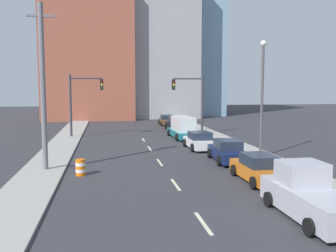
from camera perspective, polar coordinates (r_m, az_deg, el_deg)
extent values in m
cube|color=#9E9B93|center=(48.40, -13.95, -0.21)|extent=(2.64, 88.14, 0.13)
cube|color=#9E9B93|center=(49.47, 3.41, 0.09)|extent=(2.64, 88.14, 0.13)
cube|color=beige|center=(14.62, 5.38, -14.50)|extent=(0.16, 2.40, 0.01)
cube|color=beige|center=(19.91, 1.16, -8.90)|extent=(0.16, 2.40, 0.01)
cube|color=beige|center=(25.57, -1.28, -5.56)|extent=(0.16, 2.40, 0.01)
cube|color=beige|center=(31.24, -2.79, -3.46)|extent=(0.16, 2.40, 0.01)
cube|color=beige|center=(36.46, -3.76, -2.11)|extent=(0.16, 2.40, 0.01)
cube|color=#9E513D|center=(64.85, -11.88, 10.12)|extent=(14.00, 16.00, 19.94)
cube|color=#99999E|center=(69.51, -1.88, 11.19)|extent=(12.00, 20.00, 22.92)
cube|color=#7A9EB7|center=(74.65, 1.71, 13.53)|extent=(13.00, 20.00, 29.94)
cylinder|color=#38383D|center=(38.99, -14.62, 2.95)|extent=(0.24, 0.24, 6.39)
cylinder|color=#38383D|center=(38.85, -12.41, 7.12)|extent=(3.13, 0.16, 0.16)
cube|color=black|center=(38.79, -10.07, 6.24)|extent=(0.34, 0.32, 1.10)
cylinder|color=#4C0C0C|center=(38.62, -10.08, 6.74)|extent=(0.22, 0.04, 0.22)
cylinder|color=yellow|center=(38.62, -10.07, 6.24)|extent=(0.22, 0.04, 0.22)
cylinder|color=#0C3F14|center=(38.62, -10.06, 5.73)|extent=(0.22, 0.04, 0.22)
cylinder|color=#38383D|center=(40.14, 5.25, 3.20)|extent=(0.24, 0.24, 6.39)
cylinder|color=#38383D|center=(39.74, 3.09, 7.22)|extent=(3.13, 0.16, 0.16)
cube|color=black|center=(39.42, 0.84, 6.32)|extent=(0.34, 0.32, 1.10)
cylinder|color=#4C0C0C|center=(39.26, 0.89, 6.82)|extent=(0.22, 0.04, 0.22)
cylinder|color=yellow|center=(39.25, 0.89, 6.32)|extent=(0.22, 0.04, 0.22)
cylinder|color=#0C3F14|center=(39.25, 0.89, 5.83)|extent=(0.22, 0.04, 0.22)
cylinder|color=slate|center=(23.62, -18.52, 5.45)|extent=(0.32, 0.32, 10.06)
cube|color=slate|center=(23.98, -18.87, 15.60)|extent=(1.60, 0.14, 0.14)
cylinder|color=orange|center=(22.46, -13.18, -7.10)|extent=(0.56, 0.56, 0.19)
cylinder|color=white|center=(22.42, -13.19, -6.63)|extent=(0.56, 0.56, 0.19)
cylinder|color=orange|center=(22.38, -13.20, -6.15)|extent=(0.56, 0.56, 0.19)
cylinder|color=white|center=(22.34, -13.21, -5.67)|extent=(0.56, 0.56, 0.19)
cylinder|color=orange|center=(22.31, -13.22, -5.20)|extent=(0.56, 0.56, 0.19)
cylinder|color=#4C4C51|center=(28.00, 14.11, 3.50)|extent=(0.20, 0.20, 7.99)
sphere|color=white|center=(28.15, 14.33, 12.10)|extent=(0.44, 0.44, 0.44)
cube|color=#B2B2BC|center=(15.84, 21.02, -10.74)|extent=(1.97, 5.25, 0.97)
cube|color=#B2B2BC|center=(16.26, 19.72, -6.78)|extent=(1.72, 1.58, 0.94)
cylinder|color=black|center=(16.85, 15.10, -10.74)|extent=(0.22, 0.65, 0.65)
cylinder|color=black|center=(17.77, 21.10, -10.07)|extent=(0.22, 0.65, 0.65)
cylinder|color=black|center=(14.13, 20.80, -14.23)|extent=(0.22, 0.65, 0.65)
cube|color=orange|center=(21.02, 13.65, -6.82)|extent=(1.73, 4.71, 0.68)
cube|color=#1E2838|center=(20.89, 13.69, -5.08)|extent=(1.51, 2.12, 0.62)
cylinder|color=black|center=(22.07, 10.00, -6.66)|extent=(0.22, 0.64, 0.64)
cylinder|color=black|center=(22.72, 14.25, -6.39)|extent=(0.22, 0.64, 0.64)
cylinder|color=black|center=(19.42, 12.92, -8.46)|extent=(0.22, 0.64, 0.64)
cylinder|color=black|center=(20.16, 17.63, -8.06)|extent=(0.22, 0.64, 0.64)
cube|color=#141E47|center=(26.15, 9.08, -4.21)|extent=(2.06, 4.67, 0.68)
cube|color=#1E2838|center=(26.04, 9.10, -2.79)|extent=(1.71, 2.14, 0.63)
cylinder|color=black|center=(27.31, 6.36, -4.14)|extent=(0.25, 0.69, 0.68)
cylinder|color=black|center=(27.79, 10.17, -4.02)|extent=(0.25, 0.69, 0.68)
cylinder|color=black|center=(24.60, 7.83, -5.28)|extent=(0.25, 0.69, 0.68)
cylinder|color=black|center=(25.12, 12.03, -5.12)|extent=(0.25, 0.69, 0.68)
cube|color=silver|center=(31.15, 4.88, -2.57)|extent=(1.94, 4.44, 0.64)
cube|color=#1E2838|center=(31.07, 4.89, -1.44)|extent=(1.68, 2.01, 0.60)
cylinder|color=black|center=(32.25, 2.58, -2.56)|extent=(0.23, 0.68, 0.68)
cylinder|color=black|center=(32.74, 5.88, -2.45)|extent=(0.23, 0.68, 0.68)
cylinder|color=black|center=(29.63, 3.77, -3.32)|extent=(0.23, 0.68, 0.68)
cylinder|color=black|center=(30.16, 7.34, -3.19)|extent=(0.23, 0.68, 0.68)
cube|color=#196B75|center=(37.70, 2.20, -1.11)|extent=(2.17, 6.18, 0.57)
cube|color=silver|center=(37.29, 2.32, 0.35)|extent=(1.85, 3.85, 1.42)
cylinder|color=black|center=(39.32, 0.13, -1.01)|extent=(0.25, 0.70, 0.69)
cylinder|color=black|center=(39.78, 2.94, -0.93)|extent=(0.25, 0.70, 0.69)
cylinder|color=black|center=(35.65, 1.38, -1.73)|extent=(0.25, 0.70, 0.69)
cylinder|color=black|center=(36.16, 4.46, -1.63)|extent=(0.25, 0.70, 0.69)
cube|color=black|center=(44.59, 1.19, 0.05)|extent=(1.92, 4.80, 0.71)
cube|color=#1E2838|center=(44.53, 1.19, 0.91)|extent=(1.63, 2.18, 0.64)
cylinder|color=black|center=(45.86, -0.33, -0.06)|extent=(0.24, 0.62, 0.61)
cylinder|color=black|center=(46.24, 1.91, -0.02)|extent=(0.24, 0.62, 0.61)
cylinder|color=black|center=(42.99, 0.41, -0.46)|extent=(0.24, 0.62, 0.61)
cylinder|color=black|center=(43.40, 2.79, -0.41)|extent=(0.24, 0.62, 0.61)
cube|color=brown|center=(50.81, -0.09, 0.72)|extent=(2.00, 4.77, 0.61)
cube|color=#1E2838|center=(50.76, -0.09, 1.38)|extent=(1.71, 2.16, 0.57)
cylinder|color=black|center=(52.15, -1.37, 0.66)|extent=(0.23, 0.62, 0.62)
cylinder|color=black|center=(52.41, 0.75, 0.69)|extent=(0.23, 0.62, 0.62)
cylinder|color=black|center=(49.25, -0.97, 0.35)|extent=(0.23, 0.62, 0.62)
cylinder|color=black|center=(49.53, 1.27, 0.39)|extent=(0.23, 0.62, 0.62)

